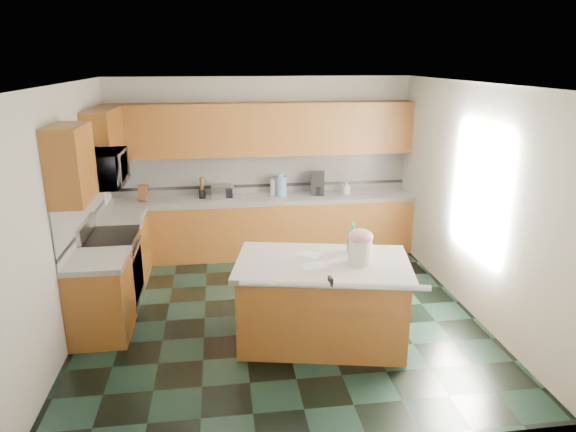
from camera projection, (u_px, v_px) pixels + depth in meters
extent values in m
plane|color=black|center=(280.00, 313.00, 6.21)|extent=(4.60, 4.60, 0.00)
plane|color=white|center=(278.00, 84.00, 5.42)|extent=(4.60, 4.60, 0.00)
cube|color=silver|center=(261.00, 166.00, 8.01)|extent=(4.60, 0.04, 2.70)
cube|color=silver|center=(318.00, 296.00, 3.62)|extent=(4.60, 0.04, 2.70)
cube|color=silver|center=(65.00, 214.00, 5.52)|extent=(0.04, 4.60, 2.70)
cube|color=silver|center=(472.00, 199.00, 6.12)|extent=(0.04, 4.60, 2.70)
cube|color=#4C290B|center=(264.00, 228.00, 7.98)|extent=(4.60, 0.60, 0.86)
cube|color=silver|center=(264.00, 199.00, 7.85)|extent=(4.60, 0.64, 0.06)
cube|color=#4C290B|center=(262.00, 129.00, 7.66)|extent=(4.60, 0.33, 0.78)
cube|color=silver|center=(262.00, 173.00, 8.02)|extent=(4.60, 0.02, 0.63)
cube|color=black|center=(262.00, 185.00, 8.07)|extent=(4.60, 0.01, 0.05)
cube|color=#4C290B|center=(124.00, 250.00, 7.05)|extent=(0.60, 0.82, 0.86)
cube|color=silver|center=(121.00, 218.00, 6.91)|extent=(0.64, 0.82, 0.06)
cube|color=#4C290B|center=(101.00, 300.00, 5.60)|extent=(0.60, 0.72, 0.86)
cube|color=silver|center=(96.00, 261.00, 5.47)|extent=(0.64, 0.72, 0.06)
cube|color=silver|center=(82.00, 210.00, 6.08)|extent=(0.02, 2.30, 0.63)
cube|color=black|center=(85.00, 226.00, 6.13)|extent=(0.01, 2.30, 0.05)
cube|color=#4C290B|center=(104.00, 139.00, 6.72)|extent=(0.33, 1.09, 0.78)
cube|color=#4C290B|center=(70.00, 164.00, 5.14)|extent=(0.33, 0.72, 0.78)
cube|color=#B7B7BC|center=(113.00, 272.00, 6.30)|extent=(0.60, 0.76, 0.88)
cube|color=black|center=(138.00, 274.00, 6.35)|extent=(0.02, 0.68, 0.55)
cube|color=black|center=(109.00, 237.00, 6.16)|extent=(0.62, 0.78, 0.04)
cylinder|color=#B7B7BC|center=(138.00, 245.00, 6.24)|extent=(0.02, 0.66, 0.02)
cube|color=#B7B7BC|center=(86.00, 228.00, 6.10)|extent=(0.06, 0.76, 0.18)
imported|color=#B7B7BC|center=(102.00, 169.00, 5.92)|extent=(0.50, 0.73, 0.41)
cube|color=#4C290B|center=(322.00, 304.00, 5.52)|extent=(1.88, 1.30, 0.86)
cube|color=silver|center=(323.00, 264.00, 5.38)|extent=(1.99, 1.42, 0.06)
cylinder|color=silver|center=(334.00, 286.00, 4.87)|extent=(1.79, 0.42, 0.06)
cylinder|color=white|center=(360.00, 252.00, 5.29)|extent=(0.25, 0.25, 0.25)
ellipsoid|color=pink|center=(361.00, 237.00, 5.24)|extent=(0.26, 0.26, 0.16)
cylinder|color=tan|center=(361.00, 232.00, 5.22)|extent=(0.09, 0.03, 0.03)
sphere|color=tan|center=(357.00, 232.00, 5.22)|extent=(0.05, 0.05, 0.05)
sphere|color=tan|center=(365.00, 232.00, 5.23)|extent=(0.05, 0.05, 0.05)
imported|color=#20B08E|center=(353.00, 238.00, 5.57)|extent=(0.14, 0.14, 0.34)
cube|color=white|center=(314.00, 266.00, 5.26)|extent=(0.30, 0.25, 0.00)
cube|color=white|center=(309.00, 254.00, 5.56)|extent=(0.31, 0.30, 0.00)
cube|color=black|center=(330.00, 281.00, 4.87)|extent=(0.04, 0.09, 0.08)
cylinder|color=black|center=(332.00, 285.00, 4.83)|extent=(0.01, 0.06, 0.01)
cube|color=#472814|center=(143.00, 193.00, 7.62)|extent=(0.15, 0.19, 0.26)
cylinder|color=black|center=(202.00, 194.00, 7.77)|extent=(0.10, 0.10, 0.13)
cylinder|color=#472814|center=(202.00, 184.00, 7.73)|extent=(0.06, 0.06, 0.19)
cube|color=#B7B7BC|center=(222.00, 192.00, 7.77)|extent=(0.34, 0.24, 0.20)
cube|color=black|center=(223.00, 193.00, 7.67)|extent=(0.30, 0.01, 0.16)
cylinder|color=white|center=(274.00, 187.00, 7.91)|extent=(0.12, 0.12, 0.26)
cylinder|color=#B7B7BC|center=(274.00, 195.00, 7.95)|extent=(0.17, 0.17, 0.01)
cylinder|color=#699CC8|center=(281.00, 186.00, 7.88)|extent=(0.19, 0.19, 0.31)
cylinder|color=#699CC8|center=(281.00, 175.00, 7.83)|extent=(0.09, 0.09, 0.04)
cube|color=black|center=(318.00, 183.00, 7.97)|extent=(0.24, 0.26, 0.35)
cylinder|color=black|center=(318.00, 190.00, 7.95)|extent=(0.14, 0.14, 0.14)
imported|color=white|center=(346.00, 187.00, 8.02)|extent=(0.10, 0.10, 0.20)
cylinder|color=red|center=(347.00, 180.00, 7.99)|extent=(0.02, 0.02, 0.03)
cube|color=white|center=(479.00, 191.00, 5.88)|extent=(0.02, 1.40, 1.10)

